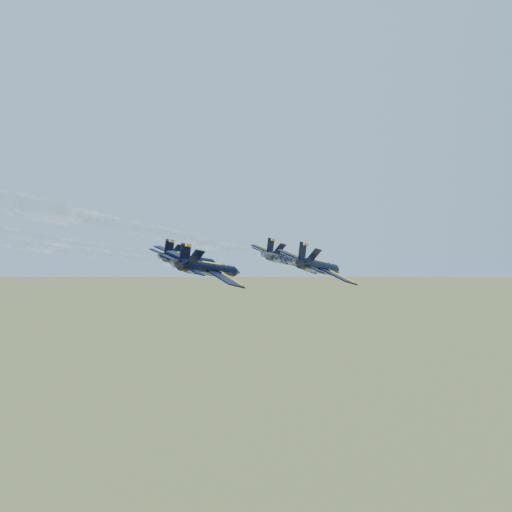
# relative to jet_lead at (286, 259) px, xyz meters

# --- Properties ---
(jet_lead) EXTENTS (11.71, 16.93, 5.49)m
(jet_lead) POSITION_rel_jet_lead_xyz_m (0.00, 0.00, 0.00)
(jet_lead) COLOR black
(jet_left) EXTENTS (11.71, 16.93, 5.49)m
(jet_left) POSITION_rel_jet_lead_xyz_m (-15.69, -6.36, 0.00)
(jet_left) COLOR black
(jet_right) EXTENTS (11.71, 16.93, 5.49)m
(jet_right) POSITION_rel_jet_lead_xyz_m (5.94, -16.19, 0.00)
(jet_right) COLOR black
(jet_slot) EXTENTS (11.71, 16.93, 5.49)m
(jet_slot) POSITION_rel_jet_lead_xyz_m (-9.35, -21.56, 0.00)
(jet_slot) COLOR black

